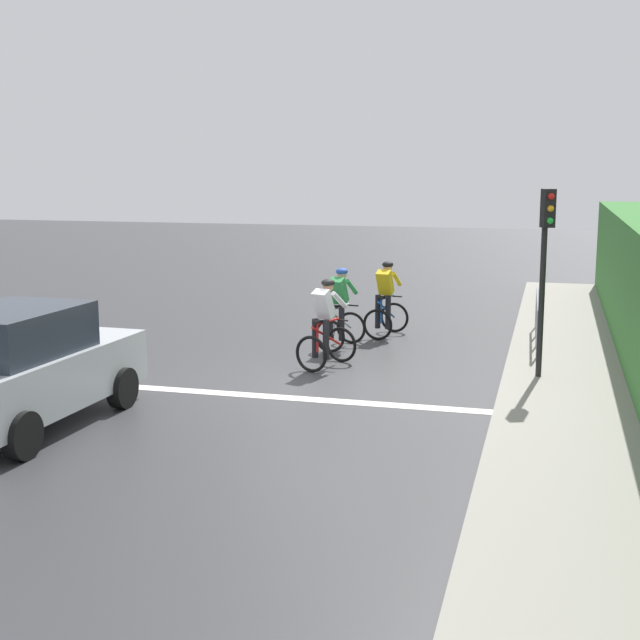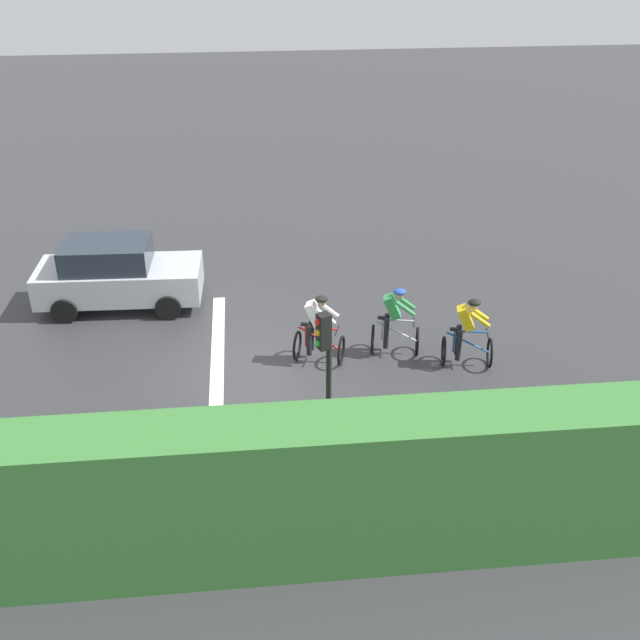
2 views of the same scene
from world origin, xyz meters
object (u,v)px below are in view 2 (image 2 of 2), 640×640
at_px(car_silver, 117,274).
at_px(pedestrian_railing_kerbside, 497,424).
at_px(cyclist_lead, 467,334).
at_px(cyclist_second, 394,323).
at_px(cyclist_mid, 317,330).
at_px(traffic_light_near_crossing, 326,372).

distance_m(car_silver, pedestrian_railing_kerbside, 10.43).
distance_m(cyclist_lead, cyclist_second, 1.65).
bearing_deg(pedestrian_railing_kerbside, car_silver, -132.02).
xyz_separation_m(cyclist_second, pedestrian_railing_kerbside, (3.92, 1.18, -0.02)).
relative_size(cyclist_second, cyclist_mid, 1.00).
distance_m(cyclist_mid, traffic_light_near_crossing, 4.15).
bearing_deg(pedestrian_railing_kerbside, traffic_light_near_crossing, -87.68).
relative_size(cyclist_lead, car_silver, 0.40).
relative_size(cyclist_lead, pedestrian_railing_kerbside, 0.50).
bearing_deg(car_silver, cyclist_lead, 65.14).
distance_m(cyclist_lead, traffic_light_near_crossing, 5.07).
xyz_separation_m(cyclist_lead, pedestrian_railing_kerbside, (3.24, -0.32, -0.02)).
distance_m(traffic_light_near_crossing, pedestrian_railing_kerbside, 3.51).
height_order(cyclist_lead, car_silver, car_silver).
distance_m(cyclist_second, pedestrian_railing_kerbside, 4.09).
bearing_deg(car_silver, cyclist_mid, 56.13).
height_order(cyclist_mid, car_silver, car_silver).
xyz_separation_m(cyclist_second, cyclist_mid, (0.16, -1.77, 0.00)).
distance_m(cyclist_second, traffic_light_near_crossing, 4.74).
xyz_separation_m(cyclist_mid, traffic_light_near_crossing, (3.89, -0.24, 1.43)).
height_order(cyclist_lead, traffic_light_near_crossing, traffic_light_near_crossing).
distance_m(cyclist_lead, car_silver, 8.89).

